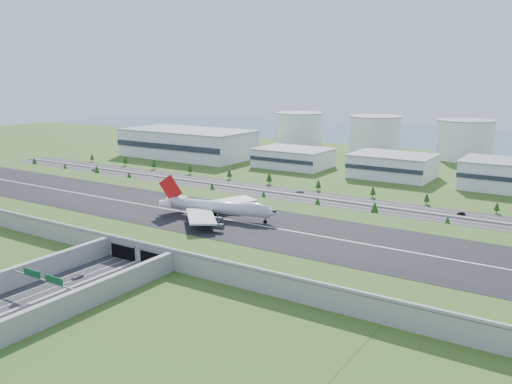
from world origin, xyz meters
The scene contains 20 objects.
ground centered at (0.00, 0.00, 0.00)m, with size 1200.00×1200.00×0.00m, color #264C17.
airfield_deck centered at (0.00, -0.09, 4.12)m, with size 520.00×100.00×9.20m.
underpass_road centered at (0.00, -99.42, 3.43)m, with size 38.80×120.40×8.00m.
sign_gantry_near centered at (0.00, -95.04, 6.95)m, with size 38.70×0.70×9.80m.
north_expressway centered at (0.00, 95.00, 0.06)m, with size 560.00×36.00×0.12m, color #28282B.
tree_row centered at (-3.35, 97.80, 4.41)m, with size 505.95×48.42×7.93m.
hangar_west centered at (-170.00, 185.00, 12.50)m, with size 120.00×60.00×25.00m, color silver.
hangar_mid_a centered at (-60.00, 190.00, 7.50)m, with size 58.00×42.00×15.00m, color silver.
hangar_mid_b centered at (25.00, 190.00, 8.50)m, with size 58.00×42.00×17.00m, color silver.
hangar_mid_c centered at (105.00, 190.00, 9.50)m, with size 58.00×42.00×19.00m, color silver.
fuel_tank_a centered at (-120.00, 310.00, 17.50)m, with size 50.00×50.00×35.00m, color silver.
fuel_tank_b centered at (-35.00, 310.00, 17.50)m, with size 50.00×50.00×35.00m, color silver.
fuel_tank_c centered at (50.00, 310.00, 17.50)m, with size 50.00×50.00×35.00m, color silver.
bay_water centered at (0.00, 480.00, 0.03)m, with size 1200.00×260.00×0.06m, color #3C5F74.
boeing_747 centered at (3.85, 0.30, 13.65)m, with size 63.70×59.65×19.88m.
car_0 centered at (-6.84, -75.44, 0.98)m, with size 2.02×5.02×1.71m, color silver.
car_2 centered at (7.21, -83.79, 0.97)m, with size 2.81×6.10×1.70m, color #0C123C.
car_4 centered at (-185.32, 86.39, 0.80)m, with size 1.61×4.01×1.36m, color #5C5C62.
car_5 centered at (94.58, 102.89, 0.84)m, with size 1.53×4.40×1.45m, color black.
car_7 centered at (-7.79, 104.77, 0.89)m, with size 2.16×5.30×1.54m, color silver.
Camera 1 is at (156.59, -202.26, 76.78)m, focal length 38.00 mm.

